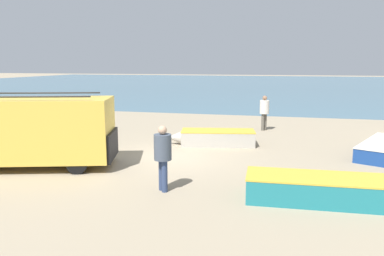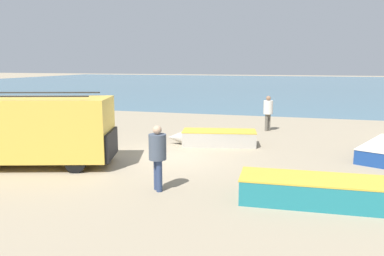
{
  "view_description": "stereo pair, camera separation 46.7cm",
  "coord_description": "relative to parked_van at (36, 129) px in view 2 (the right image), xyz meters",
  "views": [
    {
      "loc": [
        4.04,
        -12.82,
        3.45
      ],
      "look_at": [
        0.67,
        0.83,
        1.0
      ],
      "focal_mm": 35.0,
      "sensor_mm": 36.0,
      "label": 1
    },
    {
      "loc": [
        4.5,
        -12.7,
        3.45
      ],
      "look_at": [
        0.67,
        0.83,
        1.0
      ],
      "focal_mm": 35.0,
      "sensor_mm": 36.0,
      "label": 2
    }
  ],
  "objects": [
    {
      "name": "fisherman_1",
      "position": [
        6.97,
        8.91,
        -0.2
      ],
      "size": [
        0.47,
        0.47,
        1.8
      ],
      "rotation": [
        0.0,
        0.0,
        2.53
      ],
      "color": "#5B564C",
      "rests_on": "ground_plane"
    },
    {
      "name": "parked_van",
      "position": [
        0.0,
        0.0,
        0.0
      ],
      "size": [
        5.39,
        3.31,
        2.45
      ],
      "rotation": [
        0.0,
        0.0,
        0.29
      ],
      "color": "gold",
      "rests_on": "ground_plane"
    },
    {
      "name": "ground_plane",
      "position": [
        3.9,
        2.26,
        -1.28
      ],
      "size": [
        200.0,
        200.0,
        0.0
      ],
      "primitive_type": "plane",
      "color": "gray"
    },
    {
      "name": "fishing_rowboat_1",
      "position": [
        5.11,
        4.82,
        -0.96
      ],
      "size": [
        3.84,
        1.76,
        0.63
      ],
      "rotation": [
        0.0,
        0.0,
        3.32
      ],
      "color": "#ADA89E",
      "rests_on": "ground_plane"
    },
    {
      "name": "fishing_rowboat_2",
      "position": [
        9.35,
        -1.06,
        -0.95
      ],
      "size": [
        5.07,
        1.47,
        0.65
      ],
      "rotation": [
        0.0,
        0.0,
        0.05
      ],
      "color": "#1E757F",
      "rests_on": "ground_plane"
    },
    {
      "name": "fisherman_0",
      "position": [
        4.83,
        -1.26,
        -0.19
      ],
      "size": [
        0.47,
        0.47,
        1.81
      ],
      "rotation": [
        0.0,
        0.0,
        0.76
      ],
      "color": "navy",
      "rests_on": "ground_plane"
    },
    {
      "name": "fishing_rowboat_0",
      "position": [
        -3.43,
        7.37,
        -1.0
      ],
      "size": [
        2.82,
        5.06,
        0.55
      ],
      "rotation": [
        0.0,
        0.0,
        1.87
      ],
      "color": "#1E757F",
      "rests_on": "ground_plane"
    },
    {
      "name": "sea_water",
      "position": [
        3.9,
        54.26,
        -1.27
      ],
      "size": [
        120.0,
        80.0,
        0.01
      ],
      "primitive_type": "cube",
      "color": "#477084",
      "rests_on": "ground_plane"
    }
  ]
}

